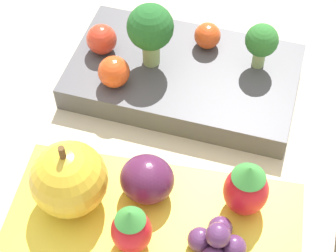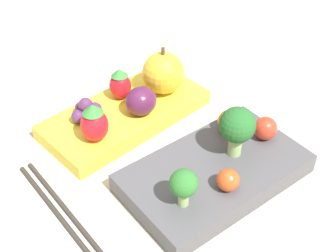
# 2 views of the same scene
# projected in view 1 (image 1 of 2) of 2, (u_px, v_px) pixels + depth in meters

# --- Properties ---
(ground_plane) EXTENTS (4.00, 4.00, 0.00)m
(ground_plane) POSITION_uv_depth(u_px,v_px,m) (177.00, 157.00, 0.47)
(ground_plane) COLOR #BCB29E
(bento_box_savoury) EXTENTS (0.21, 0.12, 0.02)m
(bento_box_savoury) POSITION_uv_depth(u_px,v_px,m) (184.00, 76.00, 0.51)
(bento_box_savoury) COLOR #4C4C51
(bento_box_savoury) RESTS_ON ground_plane
(bento_box_fruit) EXTENTS (0.22, 0.12, 0.02)m
(bento_box_fruit) POSITION_uv_depth(u_px,v_px,m) (149.00, 224.00, 0.42)
(bento_box_fruit) COLOR yellow
(bento_box_fruit) RESTS_ON ground_plane
(broccoli_floret_0) EXTENTS (0.04, 0.04, 0.06)m
(broccoli_floret_0) POSITION_uv_depth(u_px,v_px,m) (150.00, 29.00, 0.48)
(broccoli_floret_0) COLOR #93B770
(broccoli_floret_0) RESTS_ON bento_box_savoury
(broccoli_floret_1) EXTENTS (0.03, 0.03, 0.04)m
(broccoli_floret_1) POSITION_uv_depth(u_px,v_px,m) (262.00, 42.00, 0.48)
(broccoli_floret_1) COLOR #93B770
(broccoli_floret_1) RESTS_ON bento_box_savoury
(cherry_tomato_0) EXTENTS (0.03, 0.03, 0.03)m
(cherry_tomato_0) POSITION_uv_depth(u_px,v_px,m) (114.00, 72.00, 0.48)
(cherry_tomato_0) COLOR #DB4C1E
(cherry_tomato_0) RESTS_ON bento_box_savoury
(cherry_tomato_1) EXTENTS (0.03, 0.03, 0.03)m
(cherry_tomato_1) POSITION_uv_depth(u_px,v_px,m) (102.00, 39.00, 0.51)
(cherry_tomato_1) COLOR red
(cherry_tomato_1) RESTS_ON bento_box_savoury
(cherry_tomato_2) EXTENTS (0.02, 0.02, 0.02)m
(cherry_tomato_2) POSITION_uv_depth(u_px,v_px,m) (204.00, 35.00, 0.51)
(cherry_tomato_2) COLOR #DB4C1E
(cherry_tomato_2) RESTS_ON bento_box_savoury
(apple) EXTENTS (0.06, 0.06, 0.07)m
(apple) POSITION_uv_depth(u_px,v_px,m) (69.00, 179.00, 0.40)
(apple) COLOR gold
(apple) RESTS_ON bento_box_fruit
(strawberry_0) EXTENTS (0.03, 0.03, 0.04)m
(strawberry_0) POSITION_uv_depth(u_px,v_px,m) (131.00, 229.00, 0.39)
(strawberry_0) COLOR red
(strawberry_0) RESTS_ON bento_box_fruit
(strawberry_1) EXTENTS (0.03, 0.03, 0.05)m
(strawberry_1) POSITION_uv_depth(u_px,v_px,m) (246.00, 188.00, 0.40)
(strawberry_1) COLOR red
(strawberry_1) RESTS_ON bento_box_fruit
(plum) EXTENTS (0.04, 0.04, 0.04)m
(plum) POSITION_uv_depth(u_px,v_px,m) (147.00, 179.00, 0.41)
(plum) COLOR #511E42
(plum) RESTS_ON bento_box_fruit
(grape_cluster) EXTENTS (0.04, 0.04, 0.03)m
(grape_cluster) POSITION_uv_depth(u_px,v_px,m) (217.00, 242.00, 0.39)
(grape_cluster) COLOR #562D5B
(grape_cluster) RESTS_ON bento_box_fruit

